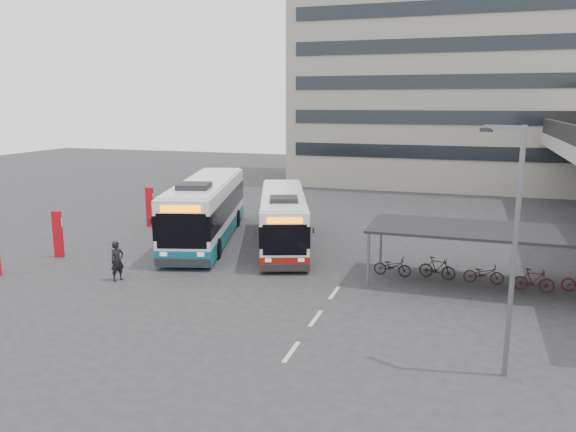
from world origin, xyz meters
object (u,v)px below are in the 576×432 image
(bus_main, at_px, (283,219))
(pedestrian, at_px, (117,261))
(lamp_post, at_px, (512,238))
(bus_teal, at_px, (206,210))

(bus_main, xyz_separation_m, pedestrian, (-5.10, -8.23, -0.59))
(pedestrian, bearing_deg, lamp_post, -82.09)
(pedestrian, xyz_separation_m, lamp_post, (16.04, -4.18, 3.25))
(bus_main, distance_m, pedestrian, 9.70)
(bus_main, height_order, lamp_post, lamp_post)
(bus_teal, distance_m, lamp_post, 20.13)
(bus_teal, bearing_deg, pedestrian, -108.27)
(lamp_post, bearing_deg, bus_main, 154.83)
(bus_main, height_order, pedestrian, bus_main)
(pedestrian, bearing_deg, bus_main, -9.27)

